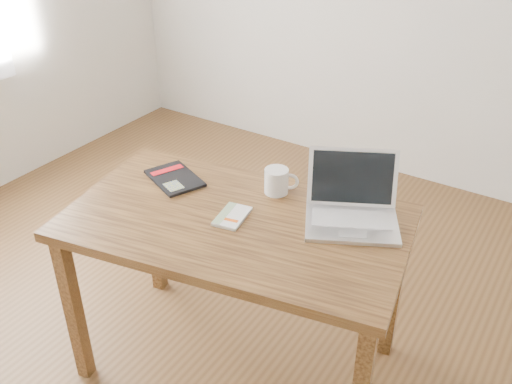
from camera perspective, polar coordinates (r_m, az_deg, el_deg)
The scene contains 6 objects.
room at distance 2.01m, azimuth -8.34°, elevation 14.33°, with size 4.04×4.04×2.70m.
desk at distance 2.17m, azimuth -1.98°, elevation -4.62°, with size 1.37×0.94×0.75m.
white_guidebook at distance 2.12m, azimuth -2.40°, elevation -2.45°, with size 0.12×0.17×0.01m.
black_guidebook at distance 2.38m, azimuth -8.15°, elevation 1.38°, with size 0.29×0.25×0.01m.
laptop at distance 2.12m, azimuth 9.57°, elevation -1.50°, with size 0.43×0.42×0.23m.
coffee_mug at distance 2.25m, azimuth 2.14°, elevation 1.14°, with size 0.13×0.10×0.10m.
Camera 1 is at (1.20, -1.46, 1.92)m, focal length 40.00 mm.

